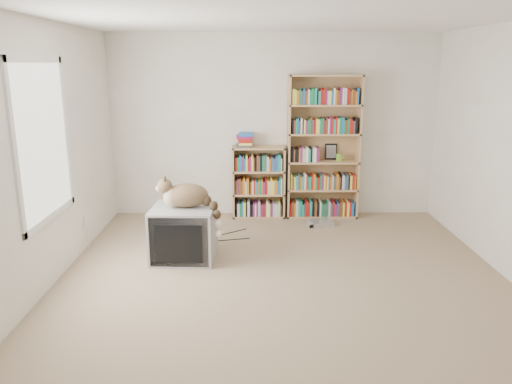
{
  "coord_description": "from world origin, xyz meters",
  "views": [
    {
      "loc": [
        -0.31,
        -4.41,
        2.09
      ],
      "look_at": [
        -0.26,
        1.0,
        0.7
      ],
      "focal_mm": 35.0,
      "sensor_mm": 36.0,
      "label": 1
    }
  ],
  "objects_px": {
    "cat": "(191,199)",
    "bookcase_short": "(259,184)",
    "crt_tv": "(184,233)",
    "bookcase_tall": "(323,151)",
    "dvd_player": "(321,223)"
  },
  "relations": [
    {
      "from": "cat",
      "to": "bookcase_short",
      "type": "distance_m",
      "value": 1.78
    },
    {
      "from": "crt_tv",
      "to": "bookcase_short",
      "type": "height_order",
      "value": "bookcase_short"
    },
    {
      "from": "cat",
      "to": "bookcase_tall",
      "type": "distance_m",
      "value": 2.3
    },
    {
      "from": "dvd_player",
      "to": "cat",
      "type": "bearing_deg",
      "value": -166.64
    },
    {
      "from": "crt_tv",
      "to": "cat",
      "type": "height_order",
      "value": "cat"
    },
    {
      "from": "crt_tv",
      "to": "bookcase_tall",
      "type": "distance_m",
      "value": 2.43
    },
    {
      "from": "bookcase_short",
      "to": "dvd_player",
      "type": "bearing_deg",
      "value": -28.73
    },
    {
      "from": "bookcase_short",
      "to": "bookcase_tall",
      "type": "bearing_deg",
      "value": 0.18
    },
    {
      "from": "crt_tv",
      "to": "dvd_player",
      "type": "bearing_deg",
      "value": 37.04
    },
    {
      "from": "dvd_player",
      "to": "crt_tv",
      "type": "bearing_deg",
      "value": -168.54
    },
    {
      "from": "bookcase_tall",
      "to": "bookcase_short",
      "type": "height_order",
      "value": "bookcase_tall"
    },
    {
      "from": "crt_tv",
      "to": "dvd_player",
      "type": "distance_m",
      "value": 2.03
    },
    {
      "from": "crt_tv",
      "to": "bookcase_tall",
      "type": "relative_size",
      "value": 0.36
    },
    {
      "from": "bookcase_tall",
      "to": "dvd_player",
      "type": "distance_m",
      "value": 1.0
    },
    {
      "from": "cat",
      "to": "bookcase_tall",
      "type": "xyz_separation_m",
      "value": [
        1.64,
        1.6,
        0.24
      ]
    }
  ]
}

